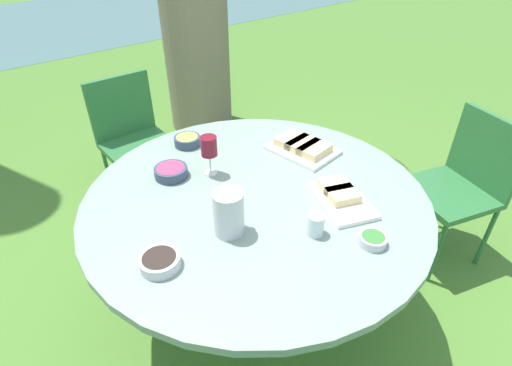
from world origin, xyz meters
TOP-DOWN VIEW (x-y plane):
  - ground_plane at (0.00, 0.00)m, footprint 40.00×40.00m
  - dining_table at (0.00, 0.00)m, footprint 1.49×1.49m
  - chair_near_right at (1.21, -0.39)m, footprint 0.54×0.55m
  - chair_far_back at (0.02, 1.34)m, footprint 0.45×0.43m
  - water_pitcher at (-0.23, -0.12)m, footprint 0.13×0.12m
  - wine_glass at (-0.06, 0.26)m, footprint 0.08×0.08m
  - platter_bread_main at (0.25, -0.26)m, footprint 0.29×0.36m
  - platter_charcuterie at (0.42, 0.13)m, footprint 0.28×0.35m
  - bowl_fries at (0.01, 0.56)m, footprint 0.14×0.14m
  - bowl_salad at (0.13, -0.51)m, footprint 0.10×0.10m
  - bowl_olives at (-0.53, -0.11)m, footprint 0.14×0.14m
  - bowl_dip_red at (-0.21, 0.36)m, footprint 0.15×0.15m
  - cup_water_near at (0.01, -0.34)m, footprint 0.07×0.07m

SIDE VIEW (x-z plane):
  - ground_plane at x=0.00m, z-range 0.00..0.00m
  - chair_near_right at x=1.21m, z-range 0.08..0.97m
  - chair_far_back at x=0.02m, z-range 0.08..0.97m
  - dining_table at x=0.00m, z-range 0.29..1.06m
  - bowl_salad at x=0.13m, z-range 0.77..0.81m
  - platter_bread_main at x=0.25m, z-range 0.76..0.82m
  - bowl_olives at x=-0.53m, z-range 0.77..0.82m
  - bowl_dip_red at x=-0.21m, z-range 0.77..0.82m
  - platter_charcuterie at x=0.42m, z-range 0.77..0.83m
  - bowl_fries at x=0.01m, z-range 0.77..0.82m
  - cup_water_near at x=0.01m, z-range 0.77..0.86m
  - water_pitcher at x=-0.23m, z-range 0.77..0.95m
  - wine_glass at x=-0.06m, z-range 0.81..1.01m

